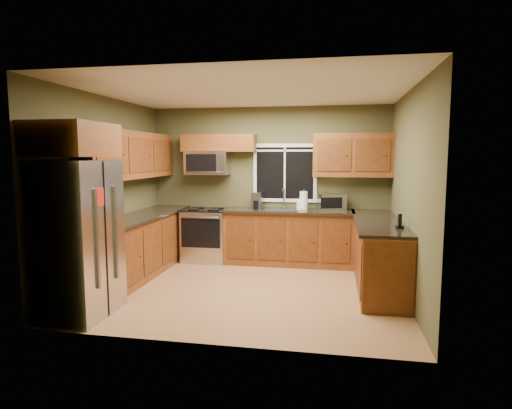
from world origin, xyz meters
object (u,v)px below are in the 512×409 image
(coffee_maker, at_px, (257,201))
(microwave, at_px, (208,163))
(refrigerator, at_px, (77,239))
(soap_bottle_b, at_px, (299,204))
(soap_bottle_a, at_px, (258,200))
(cordless_phone, at_px, (400,224))
(kettle, at_px, (256,201))
(toaster_oven, at_px, (332,202))
(range, at_px, (206,234))
(paper_towel_roll, at_px, (304,200))

(coffee_maker, bearing_deg, microwave, 176.06)
(refrigerator, relative_size, microwave, 2.37)
(microwave, xyz_separation_m, soap_bottle_b, (1.63, -0.05, -0.69))
(soap_bottle_a, xyz_separation_m, cordless_phone, (2.13, -1.76, -0.08))
(soap_bottle_b, height_order, cordless_phone, soap_bottle_b)
(refrigerator, relative_size, coffee_maker, 6.47)
(kettle, relative_size, soap_bottle_b, 1.45)
(microwave, bearing_deg, toaster_oven, 0.28)
(refrigerator, xyz_separation_m, toaster_oven, (2.86, 2.92, 0.17))
(microwave, height_order, coffee_maker, microwave)
(kettle, xyz_separation_m, soap_bottle_b, (0.77, -0.09, -0.03))
(coffee_maker, bearing_deg, range, -175.25)
(kettle, relative_size, soap_bottle_a, 1.01)
(paper_towel_roll, xyz_separation_m, cordless_phone, (1.33, -1.70, -0.10))
(soap_bottle_a, distance_m, cordless_phone, 2.76)
(toaster_oven, xyz_separation_m, coffee_maker, (-1.27, -0.07, -0.00))
(soap_bottle_b, bearing_deg, coffee_maker, -179.10)
(soap_bottle_b, relative_size, cordless_phone, 1.02)
(paper_towel_roll, relative_size, soap_bottle_b, 1.80)
(range, height_order, cordless_phone, cordless_phone)
(soap_bottle_b, bearing_deg, paper_towel_roll, 15.08)
(refrigerator, height_order, toaster_oven, refrigerator)
(range, bearing_deg, cordless_phone, -27.74)
(range, bearing_deg, kettle, 11.78)
(refrigerator, height_order, coffee_maker, refrigerator)
(range, distance_m, toaster_oven, 2.26)
(toaster_oven, bearing_deg, coffee_maker, -176.75)
(coffee_maker, distance_m, paper_towel_roll, 0.80)
(refrigerator, bearing_deg, cordless_phone, 17.55)
(soap_bottle_a, bearing_deg, cordless_phone, -39.49)
(kettle, bearing_deg, soap_bottle_a, -28.57)
(kettle, bearing_deg, paper_towel_roll, -5.21)
(kettle, distance_m, soap_bottle_a, 0.04)
(microwave, bearing_deg, refrigerator, -103.34)
(refrigerator, height_order, microwave, microwave)
(toaster_oven, distance_m, paper_towel_roll, 0.47)
(toaster_oven, xyz_separation_m, cordless_phone, (0.86, -1.74, -0.08))
(coffee_maker, bearing_deg, soap_bottle_b, 0.90)
(toaster_oven, relative_size, paper_towel_roll, 1.50)
(kettle, height_order, paper_towel_roll, paper_towel_roll)
(refrigerator, height_order, paper_towel_roll, refrigerator)
(microwave, xyz_separation_m, cordless_phone, (3.03, -1.73, -0.73))
(refrigerator, bearing_deg, soap_bottle_b, 50.90)
(microwave, distance_m, soap_bottle_a, 1.11)
(range, height_order, toaster_oven, toaster_oven)
(toaster_oven, bearing_deg, soap_bottle_b, -173.56)
(range, distance_m, soap_bottle_b, 1.73)
(toaster_oven, height_order, soap_bottle_a, soap_bottle_a)
(toaster_oven, height_order, cordless_phone, toaster_oven)
(soap_bottle_b, bearing_deg, cordless_phone, -50.23)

